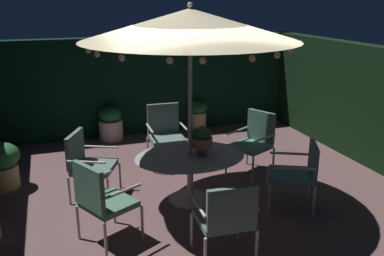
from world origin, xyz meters
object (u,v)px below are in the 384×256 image
potted_plant_left_near (198,114)px  centerpiece_planter (202,138)px  patio_chair_southwest (298,170)px  potted_plant_back_right (111,123)px  patio_chair_north (255,139)px  patio_chair_northeast (165,131)px  patio_chair_south (227,215)px  patio_chair_east (87,161)px  potted_plant_front_corner (1,164)px  patio_umbrella (190,25)px  patio_dining_table (190,165)px  patio_chair_southeast (101,198)px

potted_plant_left_near → centerpiece_planter: bearing=-108.9°
patio_chair_southwest → potted_plant_back_right: size_ratio=1.36×
patio_chair_north → potted_plant_left_near: 2.51m
centerpiece_planter → patio_chair_north: (1.21, 0.73, -0.37)m
patio_chair_north → patio_chair_northeast: size_ratio=0.97×
patio_chair_south → potted_plant_left_near: 4.87m
potted_plant_back_right → patio_chair_east: bearing=-105.6°
centerpiece_planter → patio_chair_southwest: centerpiece_planter is taller
patio_chair_east → potted_plant_front_corner: size_ratio=1.35×
patio_umbrella → patio_chair_southwest: size_ratio=3.03×
patio_chair_northeast → patio_chair_east: bearing=-148.2°
patio_dining_table → potted_plant_back_right: patio_dining_table is taller
patio_chair_north → patio_chair_southwest: size_ratio=1.08×
patio_chair_east → patio_chair_south: size_ratio=1.01×
patio_chair_north → potted_plant_front_corner: patio_chair_north is taller
patio_dining_table → potted_plant_back_right: 3.22m
patio_dining_table → patio_chair_northeast: size_ratio=1.49×
centerpiece_planter → potted_plant_front_corner: 3.15m
patio_chair_southeast → potted_plant_left_near: (2.60, 3.88, -0.24)m
centerpiece_planter → potted_plant_left_near: bearing=71.1°
patio_chair_south → potted_plant_left_near: (1.35, 4.68, -0.20)m
patio_chair_east → patio_chair_southeast: size_ratio=0.94×
patio_chair_south → potted_plant_left_near: patio_chair_south is taller
patio_chair_northeast → patio_chair_southwest: (1.30, -2.18, -0.05)m
patio_chair_north → patio_chair_southeast: patio_chair_southeast is taller
patio_dining_table → patio_chair_east: patio_chair_east is taller
patio_umbrella → potted_plant_front_corner: patio_umbrella is taller
patio_umbrella → patio_chair_southwest: (1.35, -0.67, -1.94)m
patio_chair_east → patio_chair_southeast: bearing=-88.6°
patio_chair_southwest → patio_umbrella: bearing=153.8°
patio_chair_southeast → patio_chair_southwest: (2.70, 0.04, -0.04)m
patio_chair_southeast → patio_chair_south: (1.26, -0.80, -0.04)m
patio_umbrella → potted_plant_left_near: size_ratio=4.35×
patio_dining_table → potted_plant_front_corner: (-2.61, 1.35, -0.17)m
patio_chair_east → patio_chair_southwest: patio_chair_east is taller
patio_chair_east → patio_chair_south: bearing=-59.0°
patio_umbrella → patio_chair_northeast: size_ratio=2.73×
potted_plant_front_corner → potted_plant_back_right: bearing=42.8°
potted_plant_left_near → potted_plant_front_corner: bearing=-154.8°
patio_chair_northeast → patio_chair_north: bearing=-32.8°
patio_dining_table → patio_chair_east: (-1.38, 0.64, -0.00)m
patio_chair_northeast → patio_chair_east: (-1.42, -0.88, -0.05)m
patio_dining_table → patio_chair_south: bearing=-93.3°
patio_umbrella → patio_chair_southeast: size_ratio=2.76×
patio_chair_northeast → patio_chair_south: size_ratio=1.09×
patio_chair_southeast → potted_plant_back_right: (0.67, 3.85, -0.25)m
patio_umbrella → potted_plant_back_right: patio_umbrella is taller
patio_chair_south → potted_plant_front_corner: patio_chair_south is taller
patio_umbrella → patio_chair_northeast: patio_umbrella is taller
patio_chair_southwest → potted_plant_left_near: size_ratio=1.43×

